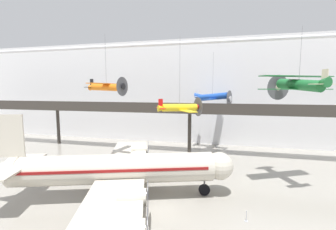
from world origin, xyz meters
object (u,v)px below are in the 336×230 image
(airliner_silver_main, at_px, (114,169))
(stanchion_barrier, at_px, (246,218))
(suspended_plane_orange_highwing, at_px, (106,87))
(suspended_plane_yellow_lowwing, at_px, (180,108))
(suspended_plane_blue_trainer, at_px, (212,97))
(suspended_plane_green_biplane, at_px, (299,84))

(airliner_silver_main, height_order, stanchion_barrier, airliner_silver_main)
(suspended_plane_orange_highwing, distance_m, suspended_plane_yellow_lowwing, 10.49)
(suspended_plane_orange_highwing, distance_m, suspended_plane_blue_trainer, 22.21)
(suspended_plane_orange_highwing, bearing_deg, stanchion_barrier, -11.03)
(suspended_plane_orange_highwing, xyz_separation_m, suspended_plane_yellow_lowwing, (9.65, 2.90, -2.93))
(suspended_plane_blue_trainer, bearing_deg, suspended_plane_orange_highwing, -108.72)
(suspended_plane_blue_trainer, bearing_deg, airliner_silver_main, -93.46)
(suspended_plane_yellow_lowwing, bearing_deg, airliner_silver_main, -155.95)
(suspended_plane_green_biplane, xyz_separation_m, stanchion_barrier, (-6.39, -9.10, -12.61))
(suspended_plane_orange_highwing, relative_size, stanchion_barrier, 7.62)
(suspended_plane_green_biplane, bearing_deg, stanchion_barrier, 118.70)
(stanchion_barrier, bearing_deg, suspended_plane_orange_highwing, 158.53)
(airliner_silver_main, distance_m, suspended_plane_yellow_lowwing, 12.33)
(suspended_plane_orange_highwing, bearing_deg, suspended_plane_yellow_lowwing, 27.18)
(airliner_silver_main, bearing_deg, suspended_plane_green_biplane, 2.86)
(stanchion_barrier, bearing_deg, airliner_silver_main, 175.44)
(suspended_plane_orange_highwing, relative_size, suspended_plane_yellow_lowwing, 0.74)
(airliner_silver_main, xyz_separation_m, suspended_plane_orange_highwing, (-3.85, 5.93, 9.27))
(suspended_plane_orange_highwing, distance_m, stanchion_barrier, 22.92)
(suspended_plane_yellow_lowwing, bearing_deg, suspended_plane_green_biplane, -36.00)
(suspended_plane_blue_trainer, xyz_separation_m, stanchion_barrier, (4.40, -24.57, -10.57))
(airliner_silver_main, height_order, suspended_plane_yellow_lowwing, suspended_plane_yellow_lowwing)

